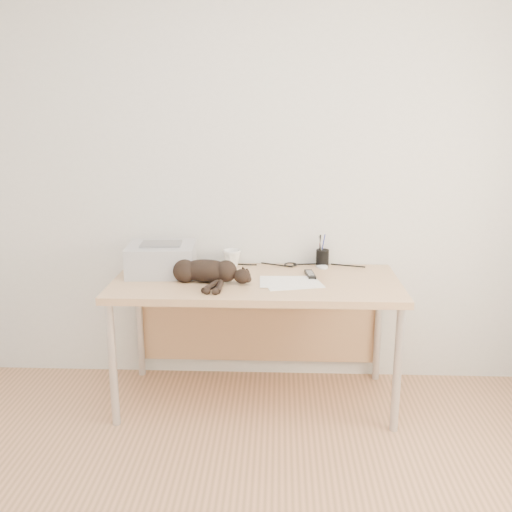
{
  "coord_description": "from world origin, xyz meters",
  "views": [
    {
      "loc": [
        0.12,
        -1.66,
        1.68
      ],
      "look_at": [
        0.0,
        1.34,
        0.89
      ],
      "focal_mm": 40.0,
      "sensor_mm": 36.0,
      "label": 1
    }
  ],
  "objects_px": {
    "mug": "(232,258)",
    "mouse": "(322,264)",
    "cat": "(204,272)",
    "desk": "(257,298)",
    "printer": "(162,259)",
    "pen_cup": "(322,258)"
  },
  "relations": [
    {
      "from": "mug",
      "to": "mouse",
      "type": "distance_m",
      "value": 0.55
    },
    {
      "from": "cat",
      "to": "mug",
      "type": "relative_size",
      "value": 5.42
    },
    {
      "from": "cat",
      "to": "mug",
      "type": "distance_m",
      "value": 0.36
    },
    {
      "from": "mug",
      "to": "desk",
      "type": "bearing_deg",
      "value": -50.88
    },
    {
      "from": "desk",
      "to": "cat",
      "type": "bearing_deg",
      "value": -153.84
    },
    {
      "from": "printer",
      "to": "pen_cup",
      "type": "xyz_separation_m",
      "value": [
        0.94,
        0.18,
        -0.03
      ]
    },
    {
      "from": "printer",
      "to": "pen_cup",
      "type": "bearing_deg",
      "value": 10.84
    },
    {
      "from": "printer",
      "to": "mouse",
      "type": "height_order",
      "value": "printer"
    },
    {
      "from": "cat",
      "to": "mouse",
      "type": "xyz_separation_m",
      "value": [
        0.67,
        0.33,
        -0.04
      ]
    },
    {
      "from": "mug",
      "to": "pen_cup",
      "type": "distance_m",
      "value": 0.55
    },
    {
      "from": "mug",
      "to": "pen_cup",
      "type": "height_order",
      "value": "pen_cup"
    },
    {
      "from": "desk",
      "to": "mug",
      "type": "distance_m",
      "value": 0.31
    },
    {
      "from": "desk",
      "to": "pen_cup",
      "type": "xyz_separation_m",
      "value": [
        0.39,
        0.2,
        0.19
      ]
    },
    {
      "from": "cat",
      "to": "desk",
      "type": "bearing_deg",
      "value": 34.43
    },
    {
      "from": "printer",
      "to": "cat",
      "type": "height_order",
      "value": "printer"
    },
    {
      "from": "printer",
      "to": "mug",
      "type": "xyz_separation_m",
      "value": [
        0.39,
        0.17,
        -0.04
      ]
    },
    {
      "from": "desk",
      "to": "pen_cup",
      "type": "distance_m",
      "value": 0.48
    },
    {
      "from": "printer",
      "to": "mouse",
      "type": "distance_m",
      "value": 0.95
    },
    {
      "from": "mug",
      "to": "pen_cup",
      "type": "bearing_deg",
      "value": 1.04
    },
    {
      "from": "desk",
      "to": "printer",
      "type": "bearing_deg",
      "value": 177.53
    },
    {
      "from": "pen_cup",
      "to": "mouse",
      "type": "height_order",
      "value": "pen_cup"
    },
    {
      "from": "pen_cup",
      "to": "mouse",
      "type": "relative_size",
      "value": 1.64
    }
  ]
}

